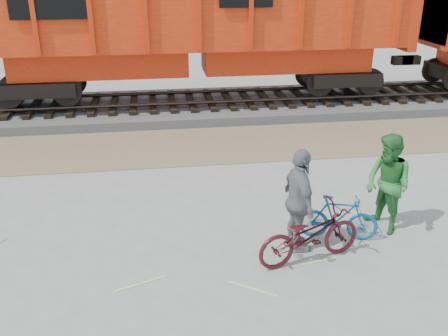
{
  "coord_description": "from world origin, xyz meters",
  "views": [
    {
      "loc": [
        -0.61,
        -7.68,
        4.92
      ],
      "look_at": [
        0.71,
        1.5,
        0.99
      ],
      "focal_mm": 40.0,
      "sensor_mm": 36.0,
      "label": 1
    }
  ],
  "objects": [
    {
      "name": "ground",
      "position": [
        0.0,
        0.0,
        0.0
      ],
      "size": [
        120.0,
        120.0,
        0.0
      ],
      "primitive_type": "plane",
      "color": "#9E9E99",
      "rests_on": "ground"
    },
    {
      "name": "gravel_strip",
      "position": [
        0.0,
        5.5,
        0.01
      ],
      "size": [
        120.0,
        3.0,
        0.02
      ],
      "primitive_type": "cube",
      "color": "#8B7656",
      "rests_on": "ground"
    },
    {
      "name": "ballast_bed",
      "position": [
        0.0,
        9.0,
        0.15
      ],
      "size": [
        120.0,
        4.0,
        0.3
      ],
      "primitive_type": "cube",
      "color": "slate",
      "rests_on": "ground"
    },
    {
      "name": "track",
      "position": [
        0.0,
        9.0,
        0.47
      ],
      "size": [
        120.0,
        2.6,
        0.24
      ],
      "color": "black",
      "rests_on": "ballast_bed"
    },
    {
      "name": "hopper_car_center",
      "position": [
        0.83,
        9.0,
        3.01
      ],
      "size": [
        14.0,
        3.13,
        4.65
      ],
      "color": "black",
      "rests_on": "track"
    },
    {
      "name": "bicycle_teal",
      "position": [
        2.67,
        0.12,
        0.44
      ],
      "size": [
        1.53,
        0.83,
        0.88
      ],
      "primitive_type": "imported",
      "rotation": [
        0.0,
        0.0,
        1.27
      ],
      "color": "#105A84",
      "rests_on": "ground"
    },
    {
      "name": "bicycle_maroon",
      "position": [
        1.91,
        -0.52,
        0.51
      ],
      "size": [
        2.05,
        1.13,
        1.02
      ],
      "primitive_type": "imported",
      "rotation": [
        0.0,
        0.0,
        1.82
      ],
      "color": "#481219",
      "rests_on": "ground"
    },
    {
      "name": "person_man",
      "position": [
        3.67,
        0.32,
        0.97
      ],
      "size": [
        1.0,
        1.13,
        1.94
      ],
      "primitive_type": "imported",
      "rotation": [
        0.0,
        0.0,
        -1.24
      ],
      "color": "#2B7832",
      "rests_on": "ground"
    },
    {
      "name": "person_woman",
      "position": [
        1.81,
        -0.12,
        0.97
      ],
      "size": [
        0.58,
        1.17,
        1.93
      ],
      "primitive_type": "imported",
      "rotation": [
        0.0,
        0.0,
        1.67
      ],
      "color": "slate",
      "rests_on": "ground"
    }
  ]
}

